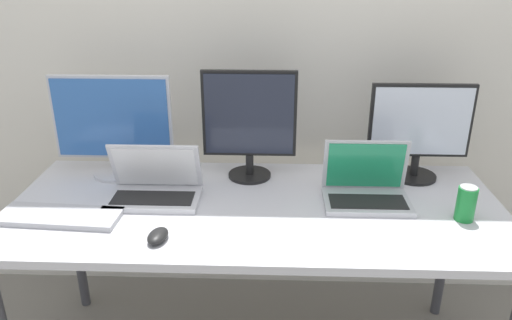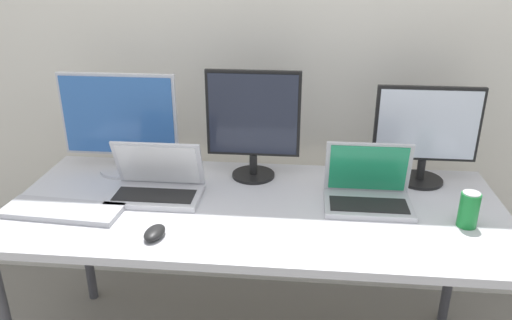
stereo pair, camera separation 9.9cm
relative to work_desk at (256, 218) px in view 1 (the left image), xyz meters
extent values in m
cube|color=silver|center=(0.00, 0.59, 0.62)|extent=(7.00, 0.08, 2.60)
cylinder|color=#424247|center=(-0.85, 0.33, -0.33)|extent=(0.04, 0.04, 0.71)
cylinder|color=#424247|center=(0.85, 0.33, -0.33)|extent=(0.04, 0.04, 0.71)
cube|color=silver|center=(0.00, 0.00, 0.04)|extent=(1.82, 0.78, 0.03)
cylinder|color=silver|center=(-0.59, 0.26, 0.06)|extent=(0.20, 0.20, 0.01)
cylinder|color=silver|center=(-0.59, 0.26, 0.10)|extent=(0.03, 0.03, 0.06)
cube|color=silver|center=(-0.59, 0.26, 0.30)|extent=(0.48, 0.02, 0.34)
cube|color=#3366B2|center=(-0.59, 0.25, 0.30)|extent=(0.46, 0.01, 0.32)
cylinder|color=black|center=(-0.04, 0.25, 0.06)|extent=(0.18, 0.18, 0.01)
cylinder|color=black|center=(-0.04, 0.25, 0.11)|extent=(0.03, 0.03, 0.09)
cube|color=black|center=(-0.04, 0.25, 0.33)|extent=(0.37, 0.02, 0.35)
cube|color=#232838|center=(-0.04, 0.24, 0.33)|extent=(0.35, 0.01, 0.32)
cylinder|color=black|center=(0.64, 0.27, 0.06)|extent=(0.18, 0.18, 0.01)
cylinder|color=black|center=(0.64, 0.27, 0.11)|extent=(0.03, 0.03, 0.08)
cube|color=black|center=(0.64, 0.27, 0.30)|extent=(0.40, 0.02, 0.30)
cube|color=silver|center=(0.64, 0.26, 0.30)|extent=(0.38, 0.01, 0.27)
cube|color=silver|center=(-0.38, 0.02, 0.07)|extent=(0.34, 0.21, 0.02)
cube|color=black|center=(-0.38, 0.00, 0.08)|extent=(0.30, 0.11, 0.00)
cube|color=silver|center=(-0.38, 0.08, 0.17)|extent=(0.34, 0.08, 0.19)
cube|color=white|center=(-0.38, 0.08, 0.17)|extent=(0.31, 0.07, 0.17)
cube|color=#B7B7BC|center=(0.41, 0.02, 0.07)|extent=(0.32, 0.21, 0.02)
cube|color=black|center=(0.41, 0.00, 0.08)|extent=(0.28, 0.11, 0.00)
cube|color=#B7B7BC|center=(0.41, 0.11, 0.18)|extent=(0.32, 0.04, 0.21)
cube|color=#1E8C59|center=(0.41, 0.10, 0.18)|extent=(0.28, 0.03, 0.18)
cube|color=#B2B2B7|center=(-0.68, -0.13, 0.07)|extent=(0.43, 0.17, 0.02)
ellipsoid|color=black|center=(-0.31, -0.25, 0.07)|extent=(0.08, 0.11, 0.03)
cylinder|color=#197F33|center=(0.73, -0.08, 0.12)|extent=(0.07, 0.07, 0.12)
cylinder|color=silver|center=(0.73, -0.08, 0.18)|extent=(0.06, 0.06, 0.00)
camera|label=1|loc=(0.06, -1.63, 0.93)|focal=35.00mm
camera|label=2|loc=(0.16, -1.62, 0.93)|focal=35.00mm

